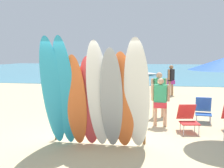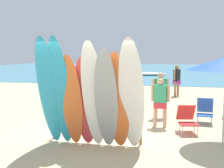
% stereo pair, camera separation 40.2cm
% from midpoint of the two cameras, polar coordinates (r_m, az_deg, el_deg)
% --- Properties ---
extents(ground, '(60.00, 60.00, 0.00)m').
position_cam_midpoint_polar(ground, '(21.06, 7.69, -0.01)').
color(ground, '#D3BC8C').
extents(ocean_water, '(60.00, 40.00, 0.02)m').
position_cam_midpoint_polar(ocean_water, '(39.75, 9.99, 2.84)').
color(ocean_water, teal).
rests_on(ocean_water, ground).
extents(surfboard_rack, '(2.41, 0.07, 0.60)m').
position_cam_midpoint_polar(surfboard_rack, '(7.30, -1.70, -7.93)').
color(surfboard_rack, brown).
rests_on(surfboard_rack, ground).
extents(surfboard_teal_0, '(0.53, 0.96, 2.64)m').
position_cam_midpoint_polar(surfboard_teal_0, '(6.87, -10.89, -1.67)').
color(surfboard_teal_0, '#289EC6').
rests_on(surfboard_teal_0, ground).
extents(surfboard_teal_1, '(0.51, 0.91, 2.64)m').
position_cam_midpoint_polar(surfboard_teal_1, '(6.77, -8.55, -1.72)').
color(surfboard_teal_1, '#289EC6').
rests_on(surfboard_teal_1, ground).
extents(surfboard_orange_2, '(0.53, 0.71, 2.23)m').
position_cam_midpoint_polar(surfboard_orange_2, '(6.78, -6.40, -3.45)').
color(surfboard_orange_2, orange).
rests_on(surfboard_orange_2, ground).
extents(surfboard_red_3, '(0.59, 0.67, 2.20)m').
position_cam_midpoint_polar(surfboard_red_3, '(6.77, -3.65, -3.57)').
color(surfboard_red_3, '#D13D42').
rests_on(surfboard_red_3, ground).
extents(surfboard_white_4, '(0.54, 0.86, 2.54)m').
position_cam_midpoint_polar(surfboard_white_4, '(6.54, -2.01, -2.40)').
color(surfboard_white_4, white).
rests_on(surfboard_white_4, ground).
extents(surfboard_grey_5, '(0.59, 0.92, 2.38)m').
position_cam_midpoint_polar(surfboard_grey_5, '(6.45, 0.62, -3.24)').
color(surfboard_grey_5, '#999EA3').
rests_on(surfboard_grey_5, ground).
extents(surfboard_orange_6, '(0.59, 0.75, 2.29)m').
position_cam_midpoint_polar(surfboard_orange_6, '(6.49, 2.88, -3.57)').
color(surfboard_orange_6, orange).
rests_on(surfboard_orange_6, ground).
extents(surfboard_white_7, '(0.60, 0.95, 2.59)m').
position_cam_midpoint_polar(surfboard_white_7, '(6.36, 5.73, -2.45)').
color(surfboard_white_7, white).
rests_on(surfboard_white_7, ground).
extents(beachgoer_photographing, '(0.53, 0.35, 1.55)m').
position_cam_midpoint_polar(beachgoer_photographing, '(15.65, -0.11, 1.21)').
color(beachgoer_photographing, '#9E704C').
rests_on(beachgoer_photographing, ground).
extents(beachgoer_midbeach, '(0.56, 0.24, 1.49)m').
position_cam_midpoint_polar(beachgoer_midbeach, '(8.84, 10.91, -2.96)').
color(beachgoer_midbeach, tan).
rests_on(beachgoer_midbeach, ground).
extents(beachgoer_strolling, '(0.58, 0.29, 1.57)m').
position_cam_midpoint_polar(beachgoer_strolling, '(11.27, -4.17, -0.69)').
color(beachgoer_strolling, tan).
rests_on(beachgoer_strolling, ground).
extents(beachgoer_by_water, '(0.42, 0.56, 1.63)m').
position_cam_midpoint_polar(beachgoer_by_water, '(15.34, 13.55, 1.11)').
color(beachgoer_by_water, '#9E704C').
rests_on(beachgoer_by_water, ground).
extents(beachgoer_near_rack, '(0.56, 0.35, 1.59)m').
position_cam_midpoint_polar(beachgoer_near_rack, '(10.07, 10.79, -1.52)').
color(beachgoer_near_rack, tan).
rests_on(beachgoer_near_rack, ground).
extents(beach_chair_red, '(0.63, 0.83, 0.79)m').
position_cam_midpoint_polar(beach_chair_red, '(8.44, 16.10, -6.56)').
color(beach_chair_red, '#B7B7BC').
rests_on(beach_chair_red, ground).
extents(beach_chair_striped, '(0.57, 0.75, 0.81)m').
position_cam_midpoint_polar(beach_chair_striped, '(9.73, 19.22, -4.94)').
color(beach_chair_striped, '#B7B7BC').
rests_on(beach_chair_striped, ground).
extents(distant_boat, '(4.90, 0.94, 0.39)m').
position_cam_midpoint_polar(distant_boat, '(28.90, 6.33, 2.02)').
color(distant_boat, silver).
rests_on(distant_boat, ground).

